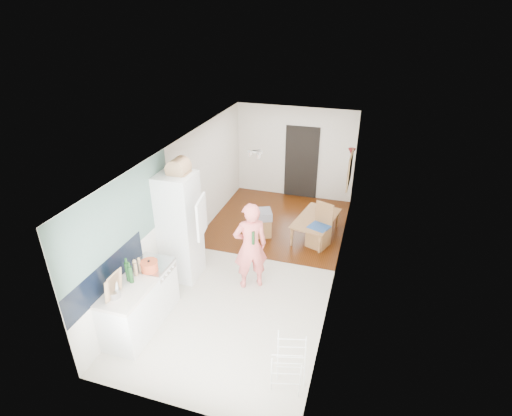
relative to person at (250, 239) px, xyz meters
The scene contains 32 objects.
room_shell 0.75m from the person, 98.25° to the left, with size 3.20×7.00×2.50m, color white, non-canonical shape.
floor 1.26m from the person, 98.25° to the left, with size 3.20×7.00×0.01m, color beige.
wood_floor_overlay 2.76m from the person, 92.31° to the left, with size 3.20×3.30×0.01m, color #4E2107.
sage_wall_panel 2.28m from the person, 142.77° to the right, with size 0.02×3.00×1.30m, color slate.
tile_splashback 2.50m from the person, 132.59° to the right, with size 0.02×1.90×0.50m, color black.
doorway_recess 4.19m from the person, 88.68° to the left, with size 0.90×0.04×2.00m, color black.
base_cabinet 2.39m from the person, 127.38° to the right, with size 0.60×0.90×0.86m, color white.
worktop 2.32m from the person, 127.38° to the right, with size 0.62×0.92×0.06m, color beige.
range_cooker 1.87m from the person, 142.24° to the right, with size 0.60×0.60×0.88m, color white.
cooker_top 1.78m from the person, 142.24° to the right, with size 0.60×0.60×0.04m, color #B0B0B2.
fridge_housing 1.38m from the person, behind, with size 0.66×0.66×2.15m, color white.
fridge_door 0.99m from the person, 154.33° to the right, with size 0.56×0.04×0.70m, color white.
fridge_interior 1.19m from the person, behind, with size 0.02×0.52×0.66m, color white.
pinboard 3.05m from the person, 60.53° to the left, with size 0.03×0.90×0.70m, color tan.
pinboard_frame 3.04m from the person, 60.78° to the left, with size 0.01×0.94×0.74m, color #9C6B3E.
wall_sconce 3.64m from the person, 66.24° to the left, with size 0.18×0.18×0.16m, color maroon.
person is the anchor object (origin of this frame).
dining_table 2.47m from the person, 67.13° to the left, with size 1.20×0.67×0.42m, color #9C6B3E.
dining_chair 2.10m from the person, 60.30° to the left, with size 0.42×0.42×1.00m, color #9C6B3E, non-canonical shape.
stool 2.02m from the person, 99.08° to the left, with size 0.36×0.36×0.47m, color #9C6B3E, non-canonical shape.
grey_drape 1.89m from the person, 99.62° to the left, with size 0.42×0.42×0.19m, color slate.
drying_rack 2.47m from the person, 59.55° to the right, with size 0.41×0.37×0.79m, color white, non-canonical shape.
bread_bin 1.80m from the person, behind, with size 0.37×0.36×0.20m, color tan, non-canonical shape.
red_casserole 1.83m from the person, 136.77° to the right, with size 0.29×0.29×0.17m, color #D14D29.
steel_pan 2.50m from the person, 126.86° to the right, with size 0.21×0.21×0.11m, color #B0B0B2.
held_bottle 0.16m from the person, 49.06° to the right, with size 0.06×0.06×0.26m, color #173E1A.
bottle_a 2.19m from the person, 133.34° to the right, with size 0.08×0.08×0.33m, color #173E1A.
bottle_b 2.16m from the person, 131.53° to the right, with size 0.07×0.07×0.29m, color #173E1A.
bottle_c 2.45m from the person, 127.88° to the right, with size 0.10×0.10×0.24m, color beige.
pepper_mill_front 2.05m from the person, 135.60° to the right, with size 0.06×0.06×0.23m, color tan.
pepper_mill_back 1.97m from the person, 138.46° to the right, with size 0.05×0.05×0.20m, color tan.
chopping_boards 2.49m from the person, 126.23° to the right, with size 0.04×0.31×0.42m, color tan, non-canonical shape.
Camera 1 is at (2.02, -6.58, 4.81)m, focal length 28.00 mm.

